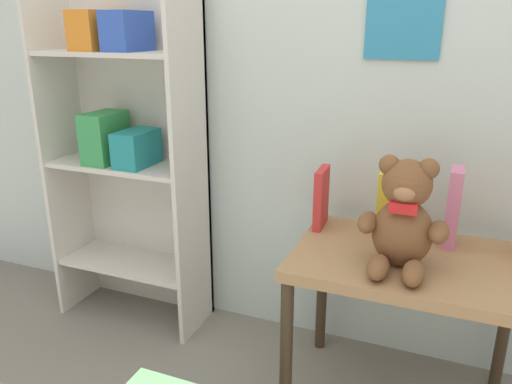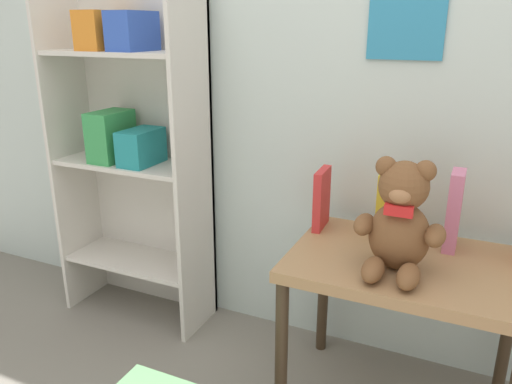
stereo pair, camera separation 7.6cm
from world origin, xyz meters
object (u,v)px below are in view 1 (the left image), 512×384
Objects in this scene: book_standing_yellow at (384,204)px; book_standing_pink at (453,208)px; teddy_bear at (403,219)px; bookshelf_side at (128,144)px; display_table at (407,279)px; book_standing_red at (321,198)px.

book_standing_pink is (0.21, 0.01, 0.01)m from book_standing_yellow.
teddy_bear is at bearing -70.54° from book_standing_yellow.
bookshelf_side reaches higher than display_table.
teddy_bear reaches higher than book_standing_yellow.
book_standing_pink is at bearing -2.85° from book_standing_red.
book_standing_pink reaches higher than book_standing_yellow.
book_standing_red is 0.91× the size of book_standing_yellow.
book_standing_yellow is (0.21, -0.01, 0.01)m from book_standing_red.
book_standing_red reaches higher than display_table.
book_standing_red is at bearing -3.25° from bookshelf_side.
book_standing_yellow is at bearing 129.23° from display_table.
book_standing_yellow is at bearing -3.12° from bookshelf_side.
book_standing_pink is at bearing 0.57° from book_standing_yellow.
book_standing_red is at bearing 143.24° from teddy_bear.
book_standing_red is 0.82× the size of book_standing_pink.
display_table is 3.35× the size of book_standing_red.
display_table is at bearing -127.38° from book_standing_pink.
book_standing_yellow is at bearing 111.47° from teddy_bear.
book_standing_yellow is at bearing -177.54° from book_standing_pink.
display_table is at bearing -52.78° from book_standing_yellow.
book_standing_red is (0.83, -0.05, -0.11)m from bookshelf_side.
display_table is at bearing -26.52° from book_standing_red.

